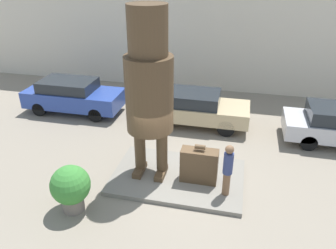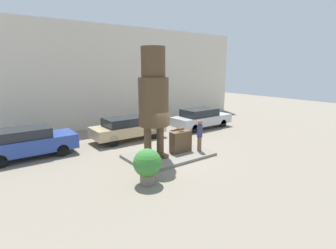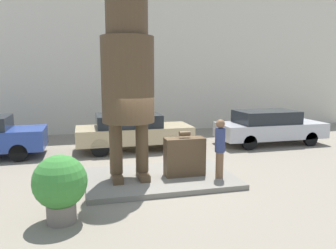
% 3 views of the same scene
% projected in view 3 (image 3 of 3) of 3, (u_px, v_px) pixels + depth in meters
% --- Properties ---
extents(ground_plane, '(60.00, 60.00, 0.00)m').
position_uv_depth(ground_plane, '(160.00, 180.00, 9.73)').
color(ground_plane, gray).
extents(pedestal, '(4.31, 2.84, 0.15)m').
position_uv_depth(pedestal, '(160.00, 178.00, 9.72)').
color(pedestal, slate).
rests_on(pedestal, ground_plane).
extents(building_backdrop, '(28.00, 0.60, 7.74)m').
position_uv_depth(building_backdrop, '(122.00, 60.00, 17.62)').
color(building_backdrop, beige).
rests_on(building_backdrop, ground_plane).
extents(statue_figure, '(1.46, 1.46, 5.40)m').
position_uv_depth(statue_figure, '(128.00, 67.00, 9.00)').
color(statue_figure, '#4C3823').
rests_on(statue_figure, pedestal).
extents(giant_suitcase, '(1.18, 0.48, 1.33)m').
position_uv_depth(giant_suitcase, '(184.00, 156.00, 9.68)').
color(giant_suitcase, '#4C3823').
rests_on(giant_suitcase, pedestal).
extents(tourist, '(0.29, 0.29, 1.72)m').
position_uv_depth(tourist, '(220.00, 146.00, 9.38)').
color(tourist, brown).
rests_on(tourist, pedestal).
extents(parked_car_tan, '(4.71, 1.85, 1.50)m').
position_uv_depth(parked_car_tan, '(133.00, 131.00, 13.54)').
color(parked_car_tan, tan).
rests_on(parked_car_tan, ground_plane).
extents(parked_car_silver, '(4.78, 1.87, 1.52)m').
position_uv_depth(parked_car_silver, '(269.00, 126.00, 14.70)').
color(parked_car_silver, '#B7B7BC').
rests_on(parked_car_silver, ground_plane).
extents(planter_pot, '(1.14, 1.14, 1.46)m').
position_uv_depth(planter_pot, '(60.00, 185.00, 6.86)').
color(planter_pot, '#70665B').
rests_on(planter_pot, ground_plane).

